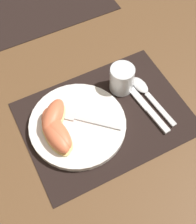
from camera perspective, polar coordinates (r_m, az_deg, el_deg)
The scene contains 12 objects.
ground_plane at distance 0.84m, azimuth 1.34°, elevation -1.04°, with size 3.00×3.00×0.00m, color brown.
placemat at distance 0.83m, azimuth 1.35°, elevation -0.97°, with size 0.44×0.32×0.00m.
placemat_far at distance 1.17m, azimuth -9.86°, elevation 19.55°, with size 0.44×0.32×0.00m.
plate at distance 0.81m, azimuth -3.74°, elevation -2.30°, with size 0.25×0.25×0.02m.
juice_glass at distance 0.86m, azimuth 4.35°, elevation 5.89°, with size 0.07×0.07×0.08m.
knife at distance 0.86m, azimuth 8.64°, elevation 1.17°, with size 0.04×0.21×0.01m.
spoon at distance 0.88m, azimuth 8.62°, elevation 3.78°, with size 0.04×0.19×0.01m.
fork at distance 0.81m, azimuth -3.63°, elevation -1.01°, with size 0.16×0.15×0.00m.
citrus_wedge_0 at distance 0.80m, azimuth -8.16°, elevation -0.84°, with size 0.11×0.11×0.04m.
citrus_wedge_1 at distance 0.79m, azimuth -8.40°, elevation -2.25°, with size 0.07×0.11×0.04m.
citrus_wedge_2 at distance 0.78m, azimuth -7.51°, elevation -3.63°, with size 0.07×0.13×0.04m.
citrus_wedge_3 at distance 0.78m, azimuth -7.69°, elevation -4.39°, with size 0.06×0.12×0.04m.
Camera 1 is at (-0.21, -0.37, 0.72)m, focal length 50.00 mm.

